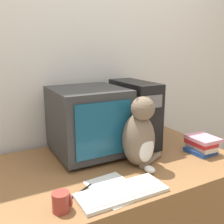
{
  "coord_description": "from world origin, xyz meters",
  "views": [
    {
      "loc": [
        -0.74,
        -0.85,
        1.47
      ],
      "look_at": [
        -0.0,
        0.51,
        1.08
      ],
      "focal_mm": 42.0,
      "sensor_mm": 36.0,
      "label": 1
    }
  ],
  "objects_px": {
    "crt_monitor": "(88,121)",
    "computer_tower": "(134,113)",
    "keyboard": "(122,192)",
    "cat": "(140,136)",
    "mug": "(62,202)",
    "pen": "(82,191)",
    "book_stack": "(201,144)"
  },
  "relations": [
    {
      "from": "crt_monitor",
      "to": "computer_tower",
      "type": "relative_size",
      "value": 1.02
    },
    {
      "from": "crt_monitor",
      "to": "keyboard",
      "type": "xyz_separation_m",
      "value": [
        -0.06,
        -0.53,
        -0.22
      ]
    },
    {
      "from": "keyboard",
      "to": "cat",
      "type": "xyz_separation_m",
      "value": [
        0.25,
        0.22,
        0.18
      ]
    },
    {
      "from": "mug",
      "to": "pen",
      "type": "bearing_deg",
      "value": 37.74
    },
    {
      "from": "cat",
      "to": "book_stack",
      "type": "bearing_deg",
      "value": -5.98
    },
    {
      "from": "book_stack",
      "to": "mug",
      "type": "xyz_separation_m",
      "value": [
        -1.02,
        -0.18,
        -0.02
      ]
    },
    {
      "from": "cat",
      "to": "pen",
      "type": "xyz_separation_m",
      "value": [
        -0.41,
        -0.11,
        -0.18
      ]
    },
    {
      "from": "computer_tower",
      "to": "book_stack",
      "type": "relative_size",
      "value": 2.26
    },
    {
      "from": "keyboard",
      "to": "computer_tower",
      "type": "bearing_deg",
      "value": 52.23
    },
    {
      "from": "keyboard",
      "to": "mug",
      "type": "height_order",
      "value": "mug"
    },
    {
      "from": "crt_monitor",
      "to": "cat",
      "type": "xyz_separation_m",
      "value": [
        0.19,
        -0.31,
        -0.04
      ]
    },
    {
      "from": "computer_tower",
      "to": "mug",
      "type": "height_order",
      "value": "computer_tower"
    },
    {
      "from": "computer_tower",
      "to": "keyboard",
      "type": "bearing_deg",
      "value": -127.77
    },
    {
      "from": "book_stack",
      "to": "pen",
      "type": "height_order",
      "value": "book_stack"
    },
    {
      "from": "cat",
      "to": "book_stack",
      "type": "height_order",
      "value": "cat"
    },
    {
      "from": "crt_monitor",
      "to": "pen",
      "type": "xyz_separation_m",
      "value": [
        -0.22,
        -0.42,
        -0.22
      ]
    },
    {
      "from": "cat",
      "to": "mug",
      "type": "bearing_deg",
      "value": -160.04
    },
    {
      "from": "crt_monitor",
      "to": "computer_tower",
      "type": "distance_m",
      "value": 0.37
    },
    {
      "from": "keyboard",
      "to": "pen",
      "type": "bearing_deg",
      "value": 144.78
    },
    {
      "from": "keyboard",
      "to": "book_stack",
      "type": "xyz_separation_m",
      "value": [
        0.73,
        0.19,
        0.05
      ]
    },
    {
      "from": "crt_monitor",
      "to": "keyboard",
      "type": "relative_size",
      "value": 1.05
    },
    {
      "from": "crt_monitor",
      "to": "book_stack",
      "type": "relative_size",
      "value": 2.31
    },
    {
      "from": "crt_monitor",
      "to": "book_stack",
      "type": "bearing_deg",
      "value": -27.27
    },
    {
      "from": "crt_monitor",
      "to": "keyboard",
      "type": "bearing_deg",
      "value": -96.22
    },
    {
      "from": "keyboard",
      "to": "pen",
      "type": "xyz_separation_m",
      "value": [
        -0.16,
        0.11,
        -0.01
      ]
    },
    {
      "from": "cat",
      "to": "book_stack",
      "type": "xyz_separation_m",
      "value": [
        0.47,
        -0.04,
        -0.13
      ]
    },
    {
      "from": "keyboard",
      "to": "pen",
      "type": "relative_size",
      "value": 3.36
    },
    {
      "from": "mug",
      "to": "keyboard",
      "type": "bearing_deg",
      "value": -1.81
    },
    {
      "from": "cat",
      "to": "keyboard",
      "type": "bearing_deg",
      "value": -139.75
    },
    {
      "from": "computer_tower",
      "to": "pen",
      "type": "height_order",
      "value": "computer_tower"
    },
    {
      "from": "crt_monitor",
      "to": "mug",
      "type": "height_order",
      "value": "crt_monitor"
    },
    {
      "from": "book_stack",
      "to": "pen",
      "type": "xyz_separation_m",
      "value": [
        -0.89,
        -0.07,
        -0.05
      ]
    }
  ]
}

